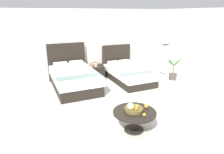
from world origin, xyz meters
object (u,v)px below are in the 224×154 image
potted_palm (173,74)px  loose_apple (144,115)px  bed_near_window (74,78)px  bed_near_corner (127,73)px  vase (91,64)px  loose_orange (146,106)px  coffee_table (134,116)px  fruit_bowl (133,108)px  floor_lamp_corner (165,59)px  table_lamp (95,60)px  nightstand (96,73)px

potted_palm → loose_apple: bearing=-136.9°
bed_near_window → bed_near_corner: 2.04m
vase → loose_orange: (0.14, -3.68, -0.10)m
coffee_table → loose_orange: 0.35m
vase → loose_orange: size_ratio=2.28×
fruit_bowl → bed_near_window: bearing=101.5°
coffee_table → floor_lamp_corner: bearing=46.0°
bed_near_window → table_lamp: size_ratio=5.40×
table_lamp → loose_orange: 3.75m
nightstand → floor_lamp_corner: bearing=-7.3°
bed_near_window → potted_palm: bed_near_window is taller
bed_near_corner → fruit_bowl: bed_near_corner is taller
potted_palm → vase: bearing=157.4°
nightstand → loose_apple: 4.04m
bed_near_corner → loose_apple: size_ratio=32.59×
bed_near_window → floor_lamp_corner: 3.95m
coffee_table → loose_apple: 0.30m
loose_orange → potted_palm: potted_palm is taller
nightstand → potted_palm: potted_palm is taller
bed_near_window → potted_palm: (3.71, -0.56, -0.11)m
vase → potted_palm: size_ratio=0.25×
vase → fruit_bowl: size_ratio=0.51×
loose_apple → potted_palm: bearing=43.1°
potted_palm → coffee_table: bearing=-140.5°
bed_near_window → nightstand: (1.01, 0.68, -0.10)m
floor_lamp_corner → nightstand: bearing=172.7°
table_lamp → floor_lamp_corner: floor_lamp_corner is taller
fruit_bowl → loose_orange: 0.34m
floor_lamp_corner → potted_palm: 0.97m
coffee_table → fruit_bowl: 0.16m
bed_near_corner → nightstand: bearing=147.4°
fruit_bowl → loose_apple: size_ratio=5.89×
fruit_bowl → potted_palm: 3.98m
bed_near_corner → vase: (-1.22, 0.62, 0.32)m
bed_near_corner → fruit_bowl: 3.40m
bed_near_window → potted_palm: 3.75m
bed_near_corner → floor_lamp_corner: (1.88, 0.29, 0.34)m
bed_near_corner → potted_palm: size_ratio=2.75×
vase → loose_apple: 3.99m
coffee_table → loose_apple: bearing=-72.2°
fruit_bowl → loose_orange: bearing=4.0°
potted_palm → bed_near_corner: bearing=161.0°
bed_near_window → fruit_bowl: (0.63, -3.06, 0.17)m
bed_near_window → loose_apple: size_ratio=32.73×
bed_near_window → loose_apple: bearing=-77.7°
bed_near_window → fruit_bowl: size_ratio=5.55×
fruit_bowl → loose_apple: bearing=-69.8°
coffee_table → floor_lamp_corner: 4.73m
nightstand → loose_orange: size_ratio=6.59×
vase → coffee_table: bearing=-92.8°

